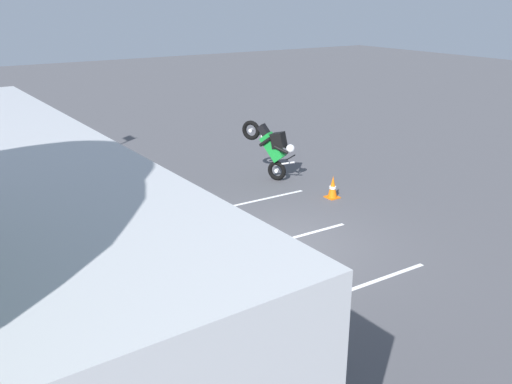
# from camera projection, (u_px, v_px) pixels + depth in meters

# --- Properties ---
(ground_plane) EXTENTS (80.00, 80.00, 0.00)m
(ground_plane) POSITION_uv_depth(u_px,v_px,m) (275.00, 246.00, 12.21)
(ground_plane) COLOR #4C4C51
(tour_bus) EXTENTS (11.45, 2.91, 3.25)m
(tour_bus) POSITION_uv_depth(u_px,v_px,m) (27.00, 243.00, 8.46)
(tour_bus) COLOR #B7BABF
(tour_bus) RESTS_ON ground_plane
(spectator_far_left) EXTENTS (0.57, 0.38, 1.72)m
(spectator_far_left) POSITION_uv_depth(u_px,v_px,m) (252.00, 275.00, 8.81)
(spectator_far_left) COLOR black
(spectator_far_left) RESTS_ON ground_plane
(spectator_left) EXTENTS (0.58, 0.36, 1.78)m
(spectator_left) POSITION_uv_depth(u_px,v_px,m) (216.00, 255.00, 9.36)
(spectator_left) COLOR #473823
(spectator_left) RESTS_ON ground_plane
(spectator_centre) EXTENTS (0.58, 0.36, 1.78)m
(spectator_centre) POSITION_uv_depth(u_px,v_px,m) (197.00, 239.00, 10.02)
(spectator_centre) COLOR black
(spectator_centre) RESTS_ON ground_plane
(spectator_right) EXTENTS (0.58, 0.35, 1.81)m
(spectator_right) POSITION_uv_depth(u_px,v_px,m) (181.00, 215.00, 11.05)
(spectator_right) COLOR #473823
(spectator_right) RESTS_ON ground_plane
(parked_motorcycle_silver) EXTENTS (2.03, 0.71, 0.99)m
(parked_motorcycle_silver) POSITION_uv_depth(u_px,v_px,m) (157.00, 266.00, 10.25)
(parked_motorcycle_silver) COLOR black
(parked_motorcycle_silver) RESTS_ON ground_plane
(stunt_motorcycle) EXTENTS (1.75, 1.15, 1.87)m
(stunt_motorcycle) POSITION_uv_depth(u_px,v_px,m) (272.00, 146.00, 16.36)
(stunt_motorcycle) COLOR black
(stunt_motorcycle) RESTS_ON ground_plane
(traffic_cone) EXTENTS (0.34, 0.34, 0.63)m
(traffic_cone) POSITION_uv_depth(u_px,v_px,m) (333.00, 187.00, 15.06)
(traffic_cone) COLOR orange
(traffic_cone) RESTS_ON ground_plane
(bay_line_a) EXTENTS (0.14, 3.52, 0.01)m
(bay_line_a) POSITION_uv_depth(u_px,v_px,m) (359.00, 287.00, 10.47)
(bay_line_a) COLOR white
(bay_line_a) RESTS_ON ground_plane
(bay_line_b) EXTENTS (0.14, 3.65, 0.01)m
(bay_line_b) POSITION_uv_depth(u_px,v_px,m) (282.00, 241.00, 12.46)
(bay_line_b) COLOR white
(bay_line_b) RESTS_ON ground_plane
(bay_line_c) EXTENTS (0.15, 4.96, 0.01)m
(bay_line_c) POSITION_uv_depth(u_px,v_px,m) (227.00, 207.00, 14.46)
(bay_line_c) COLOR white
(bay_line_c) RESTS_ON ground_plane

